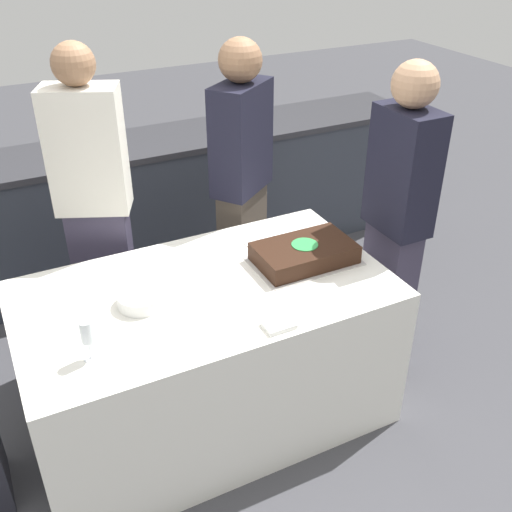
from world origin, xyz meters
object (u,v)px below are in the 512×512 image
object	(u,v)px
cake	(305,254)
person_cutting_cake	(242,186)
plate_stack	(141,299)
person_seated_right	(397,218)
person_standing_back	(96,212)
wine_glass	(87,333)

from	to	relation	value
cake	person_cutting_cake	bearing A→B (deg)	90.00
plate_stack	person_seated_right	xyz separation A→B (m)	(1.34, -0.01, 0.08)
person_cutting_cake	cake	bearing A→B (deg)	53.32
cake	person_cutting_cake	xyz separation A→B (m)	(0.00, 0.70, 0.07)
plate_stack	person_standing_back	xyz separation A→B (m)	(-0.01, 0.68, 0.11)
plate_stack	person_standing_back	distance (m)	0.69
wine_glass	person_seated_right	distance (m)	1.64
cake	person_standing_back	world-z (taller)	person_standing_back
cake	person_seated_right	bearing A→B (deg)	0.52
wine_glass	person_seated_right	size ratio (longest dim) A/B	0.11
person_seated_right	person_standing_back	world-z (taller)	person_standing_back
cake	person_standing_back	bearing A→B (deg)	139.48
person_standing_back	cake	bearing A→B (deg)	162.92
plate_stack	person_cutting_cake	distance (m)	1.06
wine_glass	plate_stack	bearing A→B (deg)	42.71
wine_glass	person_standing_back	world-z (taller)	person_standing_back
plate_stack	person_cutting_cake	world-z (taller)	person_cutting_cake
person_cutting_cake	person_standing_back	size ratio (longest dim) A/B	0.97
person_seated_right	wine_glass	bearing A→B (deg)	-81.32
plate_stack	wine_glass	size ratio (longest dim) A/B	1.16
plate_stack	person_cutting_cake	size ratio (longest dim) A/B	0.12
cake	plate_stack	size ratio (longest dim) A/B	2.46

